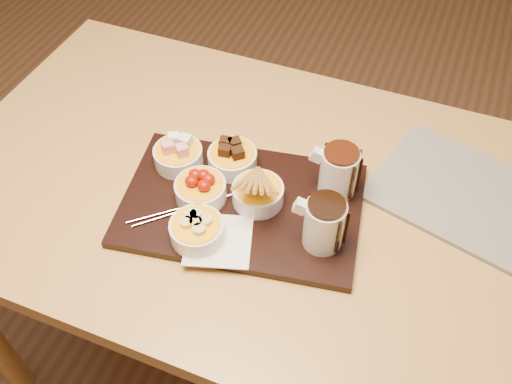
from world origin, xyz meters
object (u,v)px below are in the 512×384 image
at_px(pitcher_dark_chocolate, 324,224).
at_px(pitcher_milk_chocolate, 338,172).
at_px(serving_board, 242,205).
at_px(bowl_strawberries, 201,191).
at_px(newspaper, 460,193).
at_px(dining_table, 233,211).

xyz_separation_m(pitcher_dark_chocolate, pitcher_milk_chocolate, (-0.01, 0.13, 0.00)).
relative_size(serving_board, bowl_strawberries, 4.60).
bearing_deg(newspaper, serving_board, -139.46).
distance_m(pitcher_milk_chocolate, newspaper, 0.26).
height_order(dining_table, newspaper, newspaper).
bearing_deg(serving_board, dining_table, 119.36).
distance_m(bowl_strawberries, pitcher_dark_chocolate, 0.25).
distance_m(serving_board, pitcher_dark_chocolate, 0.19).
bearing_deg(pitcher_milk_chocolate, dining_table, -179.03).
height_order(pitcher_milk_chocolate, newspaper, pitcher_milk_chocolate).
bearing_deg(dining_table, newspaper, 17.07).
distance_m(bowl_strawberries, newspaper, 0.52).
xyz_separation_m(serving_board, newspaper, (0.39, 0.19, -0.00)).
bearing_deg(bowl_strawberries, pitcher_milk_chocolate, 25.91).
relative_size(dining_table, pitcher_milk_chocolate, 11.97).
distance_m(dining_table, serving_board, 0.13).
relative_size(serving_board, newspaper, 1.42).
relative_size(dining_table, serving_board, 2.61).
distance_m(pitcher_dark_chocolate, newspaper, 0.32).
bearing_deg(bowl_strawberries, pitcher_dark_chocolate, -3.13).
xyz_separation_m(dining_table, bowl_strawberries, (-0.03, -0.08, 0.14)).
xyz_separation_m(bowl_strawberries, pitcher_milk_chocolate, (0.24, 0.12, 0.03)).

